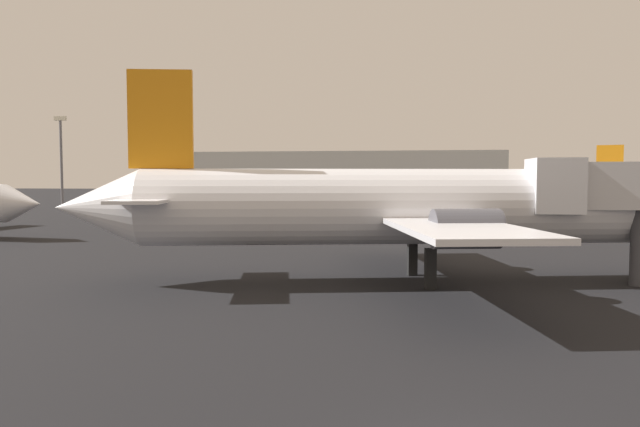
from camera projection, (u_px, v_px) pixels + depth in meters
The scene contains 3 objects.
airplane_at_gate at pixel (447, 207), 30.04m from camera, with size 40.82×24.15×10.95m.
light_mast_left at pixel (61, 155), 111.54m from camera, with size 2.40×0.50×17.69m.
terminal_building at pixel (338, 177), 143.17m from camera, with size 77.68×26.59×11.87m, color #B7B7B2.
Camera 1 is at (-1.58, -10.33, 5.43)m, focal length 32.01 mm.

